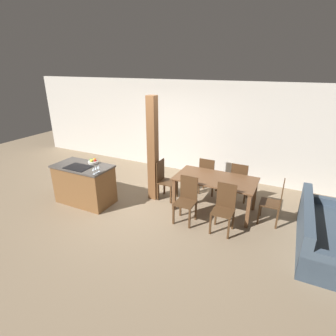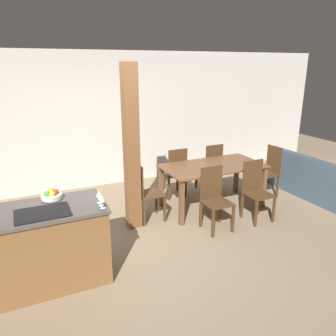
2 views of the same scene
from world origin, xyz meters
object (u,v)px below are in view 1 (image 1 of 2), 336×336
object	(u,v)px
dining_chair_near_left	(187,199)
fruit_bowl	(93,161)
dining_chair_far_right	(239,181)
couch	(322,235)
timber_post	(153,150)
dining_chair_head_end	(165,179)
wine_glass_middle	(96,168)
wine_glass_far	(99,167)
dining_chair_foot_end	(275,202)
dining_table	(215,183)
dining_chair_far_left	(208,176)
dining_chair_near_right	(224,207)
kitchen_island	(85,184)
wine_glass_near	(93,169)

from	to	relation	value
dining_chair_near_left	fruit_bowl	bearing A→B (deg)	-177.43
dining_chair_far_right	couch	xyz separation A→B (m)	(1.72, -1.15, -0.23)
dining_chair_near_left	timber_post	bearing A→B (deg)	152.51
dining_chair_head_end	couch	bearing A→B (deg)	-97.85
wine_glass_middle	wine_glass_far	bearing A→B (deg)	90.00
dining_chair_near_left	dining_chair_foot_end	bearing A→B (deg)	22.49
dining_table	dining_chair_near_left	bearing A→B (deg)	-119.99
wine_glass_middle	timber_post	size ratio (longest dim) A/B	0.06
fruit_bowl	dining_chair_head_end	xyz separation A→B (m)	(1.47, 0.79, -0.48)
dining_chair_near_left	dining_chair_far_left	size ratio (longest dim) A/B	1.00
timber_post	dining_chair_far_left	bearing A→B (deg)	35.42
dining_table	fruit_bowl	bearing A→B (deg)	-163.87
dining_chair_head_end	dining_chair_foot_end	size ratio (longest dim) A/B	1.00
wine_glass_middle	dining_table	bearing A→B (deg)	28.62
dining_chair_near_left	dining_chair_near_right	bearing A→B (deg)	0.00
wine_glass_middle	couch	bearing A→B (deg)	9.92
dining_chair_near_right	kitchen_island	bearing A→B (deg)	-174.26
wine_glass_far	timber_post	xyz separation A→B (m)	(0.75, 1.04, 0.18)
fruit_bowl	dining_chair_near_left	distance (m)	2.38
wine_glass_far	couch	distance (m)	4.48
wine_glass_middle	wine_glass_far	size ratio (longest dim) A/B	1.00
kitchen_island	dining_table	world-z (taller)	kitchen_island
wine_glass_far	dining_chair_head_end	bearing A→B (deg)	49.09
wine_glass_far	couch	world-z (taller)	wine_glass_far
wine_glass_far	dining_chair_far_right	world-z (taller)	wine_glass_far
fruit_bowl	wine_glass_near	world-z (taller)	wine_glass_near
dining_chair_far_right	couch	bearing A→B (deg)	146.29
dining_chair_near_right	dining_table	bearing A→B (deg)	119.99
dining_chair_far_right	dining_chair_head_end	world-z (taller)	same
couch	kitchen_island	bearing A→B (deg)	95.67
fruit_bowl	timber_post	xyz separation A→B (m)	(1.22, 0.68, 0.26)
dining_chair_foot_end	kitchen_island	bearing A→B (deg)	-76.21
wine_glass_near	dining_chair_far_right	bearing A→B (deg)	36.96
fruit_bowl	dining_chair_foot_end	distance (m)	4.08
wine_glass_middle	dining_chair_far_left	xyz separation A→B (m)	(1.86, 1.91, -0.55)
kitchen_island	fruit_bowl	bearing A→B (deg)	58.72
dining_chair_near_left	dining_chair_head_end	size ratio (longest dim) A/B	1.00
dining_chair_near_right	couch	bearing A→B (deg)	7.23
wine_glass_near	timber_post	distance (m)	1.43
wine_glass_middle	dining_chair_near_right	distance (m)	2.75
dining_chair_far_left	timber_post	bearing A→B (deg)	35.42
wine_glass_middle	wine_glass_far	world-z (taller)	same
wine_glass_middle	timber_post	world-z (taller)	timber_post
dining_chair_far_right	dining_chair_head_end	distance (m)	1.78
wine_glass_near	dining_chair_far_left	xyz separation A→B (m)	(1.86, 1.99, -0.55)
dining_chair_near_left	wine_glass_far	bearing A→B (deg)	-165.91
dining_chair_head_end	dining_chair_foot_end	distance (m)	2.51
kitchen_island	timber_post	world-z (taller)	timber_post
fruit_bowl	dining_chair_far_left	world-z (taller)	fruit_bowl
dining_table	timber_post	xyz separation A→B (m)	(-1.50, -0.11, 0.57)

